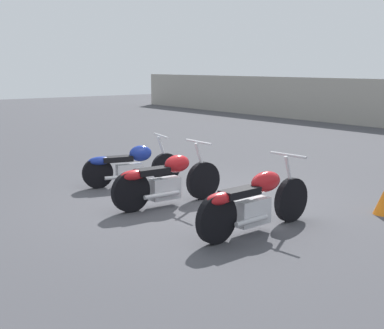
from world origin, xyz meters
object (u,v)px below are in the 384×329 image
motorcycle_slot_1 (166,180)px  motorcycle_slot_2 (254,202)px  motorcycle_slot_0 (130,165)px  traffic_cone_near (384,202)px

motorcycle_slot_1 → motorcycle_slot_2: 1.90m
motorcycle_slot_1 → motorcycle_slot_2: bearing=6.0°
motorcycle_slot_2 → motorcycle_slot_0: bearing=173.2°
traffic_cone_near → motorcycle_slot_2: bearing=-103.7°
motorcycle_slot_1 → traffic_cone_near: bearing=45.7°
motorcycle_slot_2 → traffic_cone_near: bearing=72.1°
motorcycle_slot_0 → motorcycle_slot_1: size_ratio=0.93×
motorcycle_slot_1 → traffic_cone_near: size_ratio=5.26×
motorcycle_slot_0 → motorcycle_slot_2: (3.56, -0.16, 0.04)m
motorcycle_slot_0 → motorcycle_slot_2: size_ratio=0.88×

